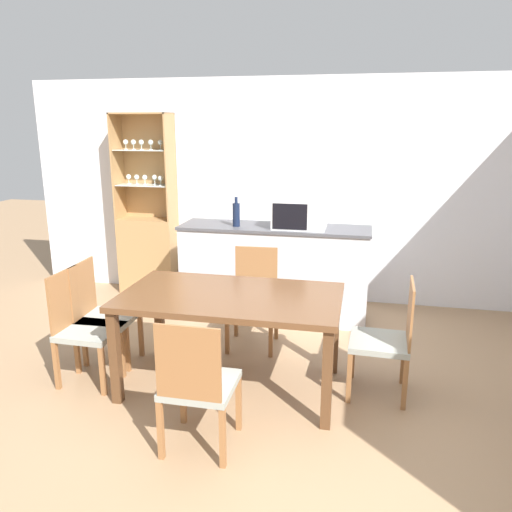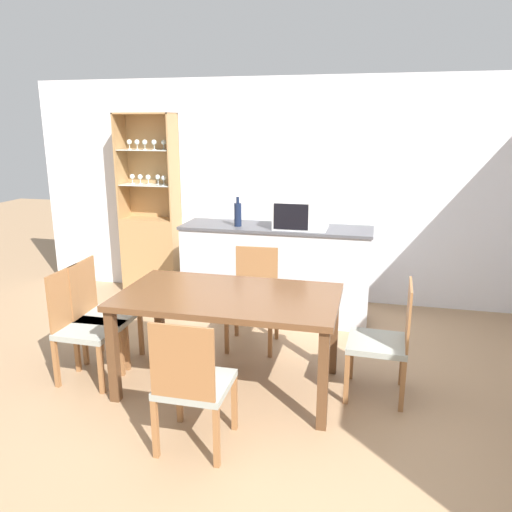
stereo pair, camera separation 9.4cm
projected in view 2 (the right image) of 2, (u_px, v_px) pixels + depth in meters
name	position (u px, v px, depth m)	size (l,w,h in m)	color
ground_plane	(257.00, 415.00, 3.59)	(18.00, 18.00, 0.00)	#A37F5B
wall_back	(309.00, 192.00, 5.74)	(6.80, 0.06, 2.55)	silver
kitchen_counter	(276.00, 272.00, 5.34)	(2.00, 0.56, 1.00)	silver
display_cabinet	(152.00, 240.00, 6.16)	(0.69, 0.33, 2.16)	tan
dining_table	(229.00, 305.00, 3.83)	(1.68, 0.95, 0.78)	brown
dining_chair_head_far	(254.00, 299.00, 4.66)	(0.46, 0.46, 0.91)	#999E93
dining_chair_side_right_far	(384.00, 340.00, 3.76)	(0.46, 0.46, 0.91)	#999E93
dining_chair_head_near	(193.00, 384.00, 3.13)	(0.44, 0.44, 0.91)	#999E93
dining_chair_side_left_near	(84.00, 326.00, 4.02)	(0.45, 0.45, 0.91)	#999E93
dining_chair_side_left_far	(102.00, 314.00, 4.29)	(0.46, 0.46, 0.91)	#999E93
microwave	(301.00, 214.00, 5.09)	(0.54, 0.39, 0.30)	silver
wine_bottle	(238.00, 214.00, 5.20)	(0.08, 0.08, 0.31)	#141E38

